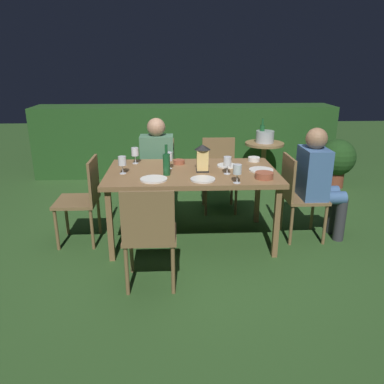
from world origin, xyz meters
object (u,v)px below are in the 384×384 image
side_table (264,157)px  wine_glass_c (135,153)px  wine_glass_a (237,170)px  chair_head_near (83,197)px  chair_side_left_a (149,233)px  dining_table (192,176)px  lantern_centerpiece (202,156)px  plate_c (203,179)px  wine_glass_d (227,162)px  person_in_blue (319,179)px  potted_plant_by_hedge (337,159)px  chair_head_far (298,193)px  wine_glass_e (122,162)px  bowl_salad (179,162)px  ice_bucket (265,136)px  plate_d (227,166)px  plate_a (154,179)px  wine_glass_b (169,157)px  plate_b (261,170)px  bowl_olives (254,159)px  person_in_green (157,163)px  chair_side_right_a (158,171)px  green_bottle_on_table (166,164)px  bowl_bread (264,175)px  chair_side_right_b (219,171)px

side_table → wine_glass_c: bearing=-139.4°
wine_glass_a → wine_glass_c: size_ratio=1.00×
chair_head_near → chair_side_left_a: bearing=-51.2°
dining_table → side_table: (1.13, 1.77, -0.25)m
chair_head_near → lantern_centerpiece: bearing=-1.0°
side_table → plate_c: bearing=-116.7°
wine_glass_d → person_in_blue: bearing=7.7°
dining_table → wine_glass_c: wine_glass_c is taller
potted_plant_by_hedge → person_in_blue: bearing=-118.7°
chair_head_far → wine_glass_e: wine_glass_e is taller
bowl_salad → ice_bucket: (1.25, 1.51, -0.02)m
wine_glass_a → side_table: (0.76, 2.19, -0.43)m
dining_table → plate_d: 0.40m
plate_c → side_table: plate_c is taller
wine_glass_e → wine_glass_c: bearing=77.5°
lantern_centerpiece → plate_a: bearing=-149.6°
dining_table → lantern_centerpiece: size_ratio=6.26×
chair_side_left_a → chair_head_far: (1.45, 0.87, 0.00)m
chair_head_far → side_table: 1.78m
plate_c → wine_glass_e: bearing=161.9°
lantern_centerpiece → wine_glass_b: (-0.33, 0.10, -0.03)m
wine_glass_e → plate_b: (1.34, 0.04, -0.11)m
bowl_olives → bowl_salad: same height
plate_c → chair_head_far: bearing=17.5°
chair_head_far → bowl_olives: size_ratio=6.89×
plate_a → ice_bucket: size_ratio=0.72×
person_in_green → plate_b: (1.05, -0.71, 0.11)m
person_in_green → bowl_olives: 1.11m
dining_table → chair_side_right_a: 0.97m
green_bottle_on_table → chair_side_left_a: bearing=-99.8°
chair_side_right_a → chair_head_near: size_ratio=1.00×
person_in_blue → wine_glass_c: bearing=170.6°
wine_glass_c → plate_d: (0.95, -0.16, -0.11)m
wine_glass_e → potted_plant_by_hedge: (2.83, 1.70, -0.44)m
wine_glass_b → plate_b: (0.91, -0.11, -0.11)m
chair_side_left_a → green_bottle_on_table: 0.83m
wine_glass_b → side_table: size_ratio=0.26×
bowl_olives → bowl_bread: (-0.03, -0.63, 0.01)m
lantern_centerpiece → wine_glass_b: lantern_centerpiece is taller
chair_side_right_b → wine_glass_a: bearing=-89.9°
chair_side_right_b → person_in_blue: (0.90, -0.87, 0.15)m
person_in_green → wine_glass_c: 0.48m
person_in_blue → dining_table: bearing=-180.0°
chair_side_right_b → bowl_bread: bearing=-76.7°
wine_glass_b → plate_a: size_ratio=0.68×
chair_side_right_b → side_table: (0.76, 0.90, -0.06)m
chair_side_right_a → green_bottle_on_table: (0.13, -1.01, 0.36)m
chair_side_right_a → person_in_blue: bearing=-28.0°
chair_side_right_a → person_in_blue: size_ratio=0.76×
chair_side_left_a → bowl_bread: 1.21m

